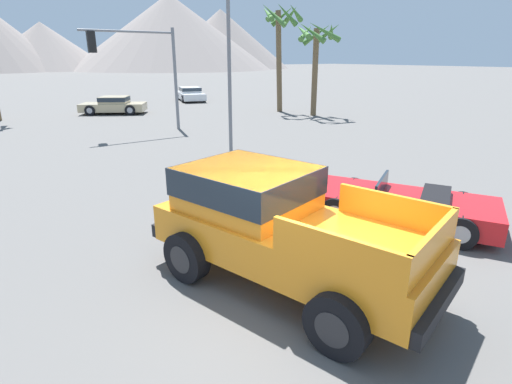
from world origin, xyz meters
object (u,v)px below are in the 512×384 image
at_px(orange_pickup_truck, 275,220).
at_px(palm_tree_short, 281,31).
at_px(parked_car_white, 190,94).
at_px(parked_car_tan, 114,105).
at_px(traffic_light_main, 138,58).
at_px(palm_tree_leaning, 317,44).
at_px(street_lamp_post, 228,19).
at_px(red_convertible_car, 401,205).

distance_m(orange_pickup_truck, palm_tree_short, 22.60).
height_order(parked_car_white, parked_car_tan, parked_car_white).
relative_size(traffic_light_main, palm_tree_leaning, 0.88).
relative_size(parked_car_white, traffic_light_main, 0.94).
bearing_deg(parked_car_white, palm_tree_short, 115.48).
bearing_deg(orange_pickup_truck, traffic_light_main, 62.33).
bearing_deg(parked_car_tan, palm_tree_leaning, -97.98).
bearing_deg(street_lamp_post, parked_car_white, 68.84).
xyz_separation_m(red_convertible_car, palm_tree_short, (9.79, 17.25, 4.81)).
relative_size(parked_car_tan, traffic_light_main, 0.90).
bearing_deg(palm_tree_leaning, palm_tree_short, 103.17).
height_order(orange_pickup_truck, red_convertible_car, orange_pickup_truck).
bearing_deg(palm_tree_short, traffic_light_main, -166.53).
xyz_separation_m(parked_car_tan, traffic_light_main, (-0.74, -7.97, 2.98)).
bearing_deg(palm_tree_short, parked_car_tan, 151.04).
distance_m(red_convertible_car, palm_tree_short, 20.41).
bearing_deg(parked_car_tan, parked_car_white, -28.88).
bearing_deg(parked_car_white, street_lamp_post, 83.58).
height_order(orange_pickup_truck, traffic_light_main, traffic_light_main).
xyz_separation_m(orange_pickup_truck, parked_car_tan, (3.80, 22.98, -0.49)).
distance_m(orange_pickup_truck, palm_tree_leaning, 20.77).
xyz_separation_m(palm_tree_short, palm_tree_leaning, (0.66, -2.84, -0.86)).
bearing_deg(palm_tree_leaning, parked_car_tan, 141.74).
xyz_separation_m(red_convertible_car, traffic_light_main, (-0.79, 14.72, 3.14)).
distance_m(parked_car_white, parked_car_tan, 9.20).
xyz_separation_m(orange_pickup_truck, parked_car_white, (11.70, 27.70, -0.48)).
bearing_deg(parked_car_tan, traffic_light_main, -155.05).
distance_m(orange_pickup_truck, street_lamp_post, 10.37).
bearing_deg(palm_tree_leaning, street_lamp_post, -148.57).
relative_size(parked_car_white, street_lamp_post, 0.57).
xyz_separation_m(street_lamp_post, palm_tree_leaning, (9.98, 6.10, -0.56)).
bearing_deg(red_convertible_car, palm_tree_leaning, 24.98).
height_order(red_convertible_car, parked_car_tan, parked_car_tan).
bearing_deg(red_convertible_car, street_lamp_post, 57.72).
relative_size(red_convertible_car, traffic_light_main, 0.88).
relative_size(parked_car_tan, street_lamp_post, 0.54).
bearing_deg(parked_car_white, parked_car_tan, 45.57).
bearing_deg(red_convertible_car, orange_pickup_truck, 155.31).
height_order(parked_car_tan, palm_tree_leaning, palm_tree_leaning).
height_order(red_convertible_car, parked_car_white, parked_car_white).
height_order(parked_car_tan, street_lamp_post, street_lamp_post).
bearing_deg(parked_car_tan, palm_tree_short, -88.67).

